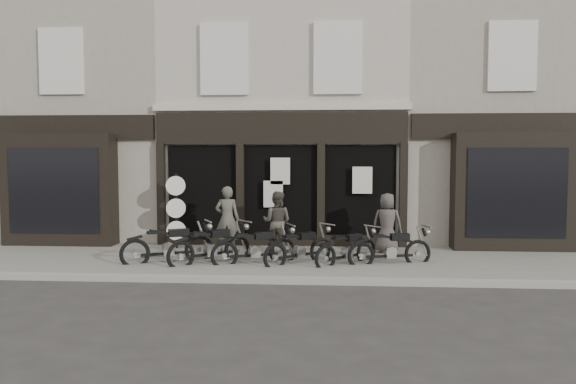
# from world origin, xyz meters

# --- Properties ---
(ground_plane) EXTENTS (90.00, 90.00, 0.00)m
(ground_plane) POSITION_xyz_m (0.00, 0.00, 0.00)
(ground_plane) COLOR #2D2B28
(ground_plane) RESTS_ON ground
(pavement) EXTENTS (30.00, 4.20, 0.12)m
(pavement) POSITION_xyz_m (0.00, 0.90, 0.06)
(pavement) COLOR #69655C
(pavement) RESTS_ON ground_plane
(kerb) EXTENTS (30.00, 0.25, 0.13)m
(kerb) POSITION_xyz_m (0.00, -1.25, 0.07)
(kerb) COLOR gray
(kerb) RESTS_ON ground_plane
(central_building) EXTENTS (7.30, 6.22, 8.34)m
(central_building) POSITION_xyz_m (0.00, 5.95, 4.08)
(central_building) COLOR #B4A99A
(central_building) RESTS_ON ground
(neighbour_left) EXTENTS (5.60, 6.73, 8.34)m
(neighbour_left) POSITION_xyz_m (-6.35, 5.90, 4.04)
(neighbour_left) COLOR gray
(neighbour_left) RESTS_ON ground
(neighbour_right) EXTENTS (5.60, 6.73, 8.34)m
(neighbour_right) POSITION_xyz_m (6.35, 5.90, 4.04)
(neighbour_right) COLOR gray
(neighbour_right) RESTS_ON ground
(motorcycle_0) EXTENTS (2.10, 1.29, 1.09)m
(motorcycle_0) POSITION_xyz_m (-2.53, 0.36, 0.43)
(motorcycle_0) COLOR black
(motorcycle_0) RESTS_ON ground
(motorcycle_1) EXTENTS (1.87, 1.63, 1.07)m
(motorcycle_1) POSITION_xyz_m (-1.49, 0.35, 0.43)
(motorcycle_1) COLOR black
(motorcycle_1) RESTS_ON ground
(motorcycle_2) EXTENTS (2.00, 1.10, 1.02)m
(motorcycle_2) POSITION_xyz_m (-0.41, 0.37, 0.40)
(motorcycle_2) COLOR black
(motorcycle_2) RESTS_ON ground
(motorcycle_3) EXTENTS (1.69, 1.58, 1.00)m
(motorcycle_3) POSITION_xyz_m (0.65, 0.48, 0.40)
(motorcycle_3) COLOR black
(motorcycle_3) RESTS_ON ground
(motorcycle_4) EXTENTS (1.62, 1.51, 0.96)m
(motorcycle_4) POSITION_xyz_m (1.81, 0.48, 0.38)
(motorcycle_4) COLOR black
(motorcycle_4) RESTS_ON ground
(motorcycle_5) EXTENTS (2.05, 0.83, 1.00)m
(motorcycle_5) POSITION_xyz_m (2.85, 0.50, 0.40)
(motorcycle_5) COLOR black
(motorcycle_5) RESTS_ON ground
(man_left) EXTENTS (0.66, 0.45, 1.76)m
(man_left) POSITION_xyz_m (-1.35, 1.87, 1.00)
(man_left) COLOR #4D4A3F
(man_left) RESTS_ON pavement
(man_centre) EXTENTS (0.90, 0.77, 1.62)m
(man_centre) POSITION_xyz_m (-0.01, 1.83, 0.93)
(man_centre) COLOR #423E35
(man_centre) RESTS_ON pavement
(man_right) EXTENTS (0.84, 0.61, 1.59)m
(man_right) POSITION_xyz_m (2.90, 1.88, 0.92)
(man_right) COLOR #433D38
(man_right) RESTS_ON pavement
(advert_sign_post) EXTENTS (0.51, 0.34, 2.20)m
(advert_sign_post) POSITION_xyz_m (-2.83, 2.20, 1.07)
(advert_sign_post) COLOR black
(advert_sign_post) RESTS_ON ground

